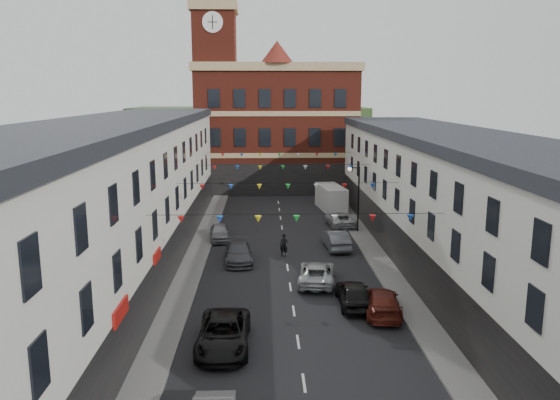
{
  "coord_description": "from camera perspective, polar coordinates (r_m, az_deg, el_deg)",
  "views": [
    {
      "loc": [
        -1.72,
        -33.72,
        12.4
      ],
      "look_at": [
        -0.44,
        7.57,
        4.3
      ],
      "focal_mm": 35.0,
      "sensor_mm": 36.0,
      "label": 1
    }
  ],
  "objects": [
    {
      "name": "moving_car",
      "position": [
        36.49,
        3.87,
        -7.62
      ],
      "size": [
        2.94,
        5.31,
        1.41
      ],
      "primitive_type": "imported",
      "rotation": [
        0.0,
        0.0,
        3.02
      ],
      "color": "#AEB2B5",
      "rests_on": "ground"
    },
    {
      "name": "civic_building",
      "position": [
        71.81,
        -0.4,
        7.7
      ],
      "size": [
        20.6,
        13.3,
        18.5
      ],
      "color": "maroon",
      "rests_on": "ground"
    },
    {
      "name": "white_van",
      "position": [
        59.23,
        5.35,
        0.23
      ],
      "size": [
        2.98,
        6.03,
        2.56
      ],
      "primitive_type": "cube",
      "rotation": [
        0.0,
        0.0,
        0.13
      ],
      "color": "silver",
      "rests_on": "ground"
    },
    {
      "name": "car_right_f",
      "position": [
        51.92,
        6.27,
        -2.01
      ],
      "size": [
        2.69,
        5.06,
        1.35
      ],
      "primitive_type": "imported",
      "rotation": [
        0.0,
        0.0,
        3.23
      ],
      "color": "#A9ABAE",
      "rests_on": "ground"
    },
    {
      "name": "car_left_e",
      "position": [
        47.09,
        -6.34,
        -3.37
      ],
      "size": [
        2.01,
        4.17,
        1.37
      ],
      "primitive_type": "imported",
      "rotation": [
        0.0,
        0.0,
        0.1
      ],
      "color": "gray",
      "rests_on": "ground"
    },
    {
      "name": "terrace_left",
      "position": [
        36.83,
        -17.6,
        -0.46
      ],
      "size": [
        8.4,
        56.0,
        10.7
      ],
      "color": "silver",
      "rests_on": "ground"
    },
    {
      "name": "street_lamp",
      "position": [
        49.17,
        7.94,
        1.04
      ],
      "size": [
        1.1,
        0.36,
        6.0
      ],
      "color": "black",
      "rests_on": "ground"
    },
    {
      "name": "car_right_d",
      "position": [
        32.97,
        7.73,
        -9.66
      ],
      "size": [
        1.83,
        4.53,
        1.54
      ],
      "primitive_type": "imported",
      "rotation": [
        0.0,
        0.0,
        3.14
      ],
      "color": "black",
      "rests_on": "ground"
    },
    {
      "name": "pavement_right",
      "position": [
        38.75,
        11.27,
        -7.67
      ],
      "size": [
        1.8,
        64.0,
        0.15
      ],
      "primitive_type": "cube",
      "color": "#605E5B",
      "rests_on": "ground"
    },
    {
      "name": "car_right_e",
      "position": [
        44.49,
        5.87,
        -4.1
      ],
      "size": [
        1.98,
        4.81,
        1.55
      ],
      "primitive_type": "imported",
      "rotation": [
        0.0,
        0.0,
        3.21
      ],
      "color": "#575960",
      "rests_on": "ground"
    },
    {
      "name": "car_right_c",
      "position": [
        32.17,
        10.59,
        -10.42
      ],
      "size": [
        2.51,
        5.05,
        1.41
      ],
      "primitive_type": "imported",
      "rotation": [
        0.0,
        0.0,
        3.03
      ],
      "color": "#591A11",
      "rests_on": "ground"
    },
    {
      "name": "car_left_d",
      "position": [
        41.0,
        -4.35,
        -5.49
      ],
      "size": [
        2.34,
        5.04,
        1.43
      ],
      "primitive_type": "imported",
      "rotation": [
        0.0,
        0.0,
        0.07
      ],
      "color": "#45474E",
      "rests_on": "ground"
    },
    {
      "name": "distant_hill",
      "position": [
        96.03,
        -3.15,
        6.67
      ],
      "size": [
        40.0,
        14.0,
        10.0
      ],
      "primitive_type": "cube",
      "color": "#335226",
      "rests_on": "ground"
    },
    {
      "name": "pavement_left",
      "position": [
        38.14,
        -9.58,
        -7.91
      ],
      "size": [
        1.8,
        64.0,
        0.15
      ],
      "primitive_type": "cube",
      "color": "#605E5B",
      "rests_on": "ground"
    },
    {
      "name": "clock_tower",
      "position": [
        69.0,
        -6.76,
        13.13
      ],
      "size": [
        5.6,
        5.6,
        30.0
      ],
      "color": "maroon",
      "rests_on": "ground"
    },
    {
      "name": "pedestrian",
      "position": [
        42.14,
        0.4,
        -4.74
      ],
      "size": [
        0.76,
        0.63,
        1.79
      ],
      "primitive_type": "imported",
      "rotation": [
        0.0,
        0.0,
        -0.36
      ],
      "color": "black",
      "rests_on": "ground"
    },
    {
      "name": "car_left_c",
      "position": [
        27.82,
        -5.92,
        -13.7
      ],
      "size": [
        2.56,
        5.48,
        1.52
      ],
      "primitive_type": "imported",
      "rotation": [
        0.0,
        0.0,
        -0.01
      ],
      "color": "black",
      "rests_on": "ground"
    },
    {
      "name": "ground",
      "position": [
        35.96,
        1.08,
        -9.07
      ],
      "size": [
        160.0,
        160.0,
        0.0
      ],
      "primitive_type": "plane",
      "color": "black",
      "rests_on": "ground"
    },
    {
      "name": "terrace_right",
      "position": [
        38.0,
        19.07,
        -0.98
      ],
      "size": [
        8.4,
        56.0,
        9.7
      ],
      "color": "silver",
      "rests_on": "ground"
    }
  ]
}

